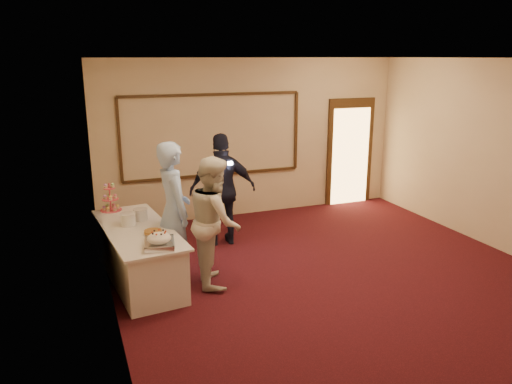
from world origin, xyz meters
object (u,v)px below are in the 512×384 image
tart (153,232)px  guest (223,190)px  buffet_table (139,254)px  pavlova_tray (159,240)px  plate_stack_b (140,214)px  cupcake_stand (110,200)px  plate_stack_a (128,219)px  man (174,211)px  woman (215,221)px

tart → guest: size_ratio=0.14×
buffet_table → tart: (0.16, -0.33, 0.41)m
buffet_table → pavlova_tray: bearing=-78.6°
plate_stack_b → tart: bearing=-84.6°
buffet_table → cupcake_stand: cupcake_stand is taller
cupcake_stand → plate_stack_b: 0.73m
tart → pavlova_tray: bearing=-90.1°
plate_stack_a → man: (0.60, -0.18, 0.11)m
plate_stack_b → man: bearing=-41.1°
cupcake_stand → woman: size_ratio=0.26×
man → guest: bearing=-51.3°
plate_stack_a → tart: (0.26, -0.48, -0.06)m
plate_stack_b → guest: (1.42, 0.63, 0.07)m
cupcake_stand → man: bearing=-52.7°
cupcake_stand → plate_stack_a: cupcake_stand is taller
woman → guest: guest is taller
buffet_table → woman: bearing=-22.9°
buffet_table → cupcake_stand: 1.13m
man → plate_stack_b: bearing=43.3°
pavlova_tray → man: man is taller
buffet_table → plate_stack_b: (0.10, 0.32, 0.47)m
tart → man: 0.49m
plate_stack_b → man: man is taller
pavlova_tray → plate_stack_b: (-0.06, 1.11, 0.01)m
tart → man: man is taller
man → cupcake_stand: bearing=31.8°
pavlova_tray → cupcake_stand: 1.79m
plate_stack_a → cupcake_stand: bearing=100.8°
cupcake_stand → guest: guest is taller
plate_stack_a → woman: size_ratio=0.12×
pavlova_tray → cupcake_stand: size_ratio=1.16×
plate_stack_a → woman: woman is taller
plate_stack_a → plate_stack_b: (0.19, 0.17, -0.00)m
woman → guest: bearing=-11.3°
buffet_table → tart: 0.55m
pavlova_tray → plate_stack_a: pavlova_tray is taller
pavlova_tray → plate_stack_b: size_ratio=2.67×
cupcake_stand → woman: 1.84m
plate_stack_a → plate_stack_b: bearing=41.7°
pavlova_tray → tart: (0.00, 0.45, -0.05)m
plate_stack_a → tart: plate_stack_a is taller
plate_stack_a → guest: (1.62, 0.80, 0.06)m
pavlova_tray → cupcake_stand: cupcake_stand is taller
woman → cupcake_stand: bearing=52.3°
buffet_table → plate_stack_b: plate_stack_b is taller
man → woman: 0.61m
pavlova_tray → cupcake_stand: (-0.41, 1.74, 0.09)m
buffet_table → pavlova_tray: 0.93m
plate_stack_a → guest: bearing=26.4°
guest → tart: bearing=51.4°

